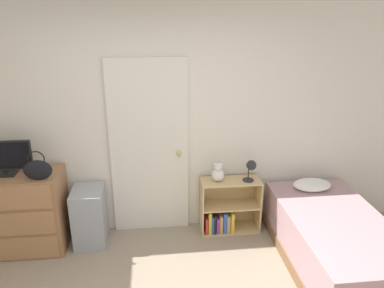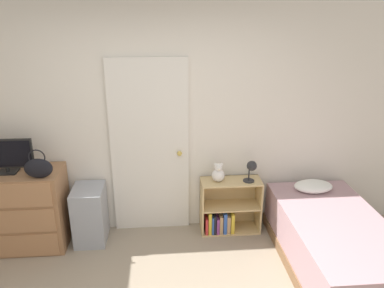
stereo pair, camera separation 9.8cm
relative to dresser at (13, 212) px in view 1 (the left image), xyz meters
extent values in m
cube|color=silver|center=(1.54, 0.30, 0.83)|extent=(10.00, 0.06, 2.55)
cube|color=silver|center=(1.47, 0.25, 0.56)|extent=(0.87, 0.04, 2.01)
sphere|color=gold|center=(1.79, 0.21, 0.51)|extent=(0.06, 0.06, 0.06)
cube|color=#996B47|center=(0.00, 0.00, 0.00)|extent=(1.07, 0.50, 0.88)
cube|color=#AB774F|center=(0.00, -0.25, -0.29)|extent=(0.99, 0.01, 0.26)
cube|color=#AB774F|center=(0.00, -0.25, 0.00)|extent=(0.99, 0.01, 0.26)
cube|color=black|center=(0.01, -0.01, 0.45)|extent=(0.20, 0.16, 0.01)
cylinder|color=black|center=(0.01, -0.01, 0.48)|extent=(0.04, 0.04, 0.04)
cube|color=black|center=(0.01, -0.01, 0.65)|extent=(0.56, 0.02, 0.31)
cube|color=black|center=(0.01, -0.02, 0.65)|extent=(0.52, 0.01, 0.27)
ellipsoid|color=black|center=(0.38, -0.17, 0.54)|extent=(0.28, 0.09, 0.21)
torus|color=black|center=(0.38, -0.17, 0.66)|extent=(0.17, 0.01, 0.17)
cube|color=#999EA8|center=(0.78, 0.04, -0.12)|extent=(0.34, 0.43, 0.64)
cube|color=tan|center=(2.04, 0.11, -0.12)|extent=(0.02, 0.29, 0.64)
cube|color=tan|center=(2.71, 0.11, -0.12)|extent=(0.02, 0.29, 0.64)
cube|color=tan|center=(2.37, 0.11, -0.43)|extent=(0.65, 0.29, 0.02)
cube|color=tan|center=(2.37, 0.11, -0.12)|extent=(0.65, 0.29, 0.02)
cube|color=tan|center=(2.37, 0.11, 0.19)|extent=(0.65, 0.29, 0.02)
cube|color=tan|center=(2.37, 0.25, -0.12)|extent=(0.69, 0.01, 0.64)
cube|color=red|center=(2.09, 0.06, -0.32)|extent=(0.03, 0.17, 0.20)
cube|color=gold|center=(2.12, 0.09, -0.29)|extent=(0.03, 0.23, 0.27)
cube|color=#3359B2|center=(2.16, 0.06, -0.32)|extent=(0.02, 0.17, 0.21)
cube|color=black|center=(2.18, 0.10, -0.31)|extent=(0.02, 0.25, 0.23)
cube|color=#8C3F8C|center=(2.22, 0.06, -0.33)|extent=(0.03, 0.17, 0.19)
cube|color=tan|center=(2.25, 0.08, -0.31)|extent=(0.04, 0.22, 0.22)
cube|color=#3359B2|center=(2.30, 0.07, -0.30)|extent=(0.04, 0.19, 0.26)
cube|color=tan|center=(2.34, 0.06, -0.31)|extent=(0.04, 0.17, 0.22)
cube|color=gold|center=(2.39, 0.08, -0.30)|extent=(0.04, 0.22, 0.24)
sphere|color=silver|center=(2.22, 0.11, 0.27)|extent=(0.14, 0.14, 0.14)
sphere|color=silver|center=(2.22, 0.11, 0.37)|extent=(0.09, 0.09, 0.09)
sphere|color=silver|center=(2.22, 0.07, 0.36)|extent=(0.03, 0.03, 0.03)
sphere|color=silver|center=(2.19, 0.11, 0.40)|extent=(0.04, 0.04, 0.04)
sphere|color=silver|center=(2.26, 0.11, 0.40)|extent=(0.04, 0.04, 0.04)
cylinder|color=#262628|center=(2.56, 0.08, 0.20)|extent=(0.13, 0.13, 0.01)
cylinder|color=#262628|center=(2.56, 0.08, 0.29)|extent=(0.01, 0.01, 0.15)
sphere|color=#262628|center=(2.59, 0.06, 0.39)|extent=(0.11, 0.11, 0.11)
cube|color=brown|center=(3.29, -0.65, -0.38)|extent=(0.96, 1.80, 0.12)
cube|color=#B28C93|center=(3.29, -0.65, -0.11)|extent=(0.94, 1.75, 0.41)
ellipsoid|color=white|center=(3.29, 0.00, 0.14)|extent=(0.43, 0.28, 0.12)
camera|label=1|loc=(1.52, -3.66, 2.04)|focal=35.00mm
camera|label=2|loc=(1.61, -3.67, 2.04)|focal=35.00mm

